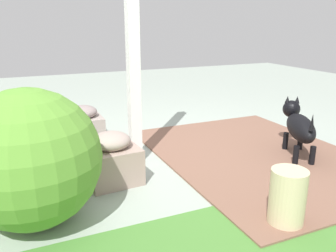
# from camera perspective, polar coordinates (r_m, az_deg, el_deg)

# --- Properties ---
(ground_plane) EXTENTS (12.00, 12.00, 0.00)m
(ground_plane) POSITION_cam_1_polar(r_m,az_deg,el_deg) (3.45, 1.50, -4.78)
(ground_plane) COLOR #96A297
(brick_path) EXTENTS (1.80, 2.40, 0.02)m
(brick_path) POSITION_cam_1_polar(r_m,az_deg,el_deg) (3.54, 14.36, -4.59)
(brick_path) COLOR brown
(brick_path) RESTS_ON ground
(porch_pillar) EXTENTS (0.10, 0.10, 2.39)m
(porch_pillar) POSITION_cam_1_polar(r_m,az_deg,el_deg) (3.07, -5.85, 15.32)
(porch_pillar) COLOR white
(porch_pillar) RESTS_ON ground
(stone_planter_nearest) EXTENTS (0.39, 0.39, 0.41)m
(stone_planter_nearest) POSITION_cam_1_polar(r_m,az_deg,el_deg) (3.86, -13.63, 0.06)
(stone_planter_nearest) COLOR gray
(stone_planter_nearest) RESTS_ON ground
(stone_planter_mid) EXTENTS (0.45, 0.43, 0.42)m
(stone_planter_mid) POSITION_cam_1_polar(r_m,az_deg,el_deg) (2.88, -9.17, -5.36)
(stone_planter_mid) COLOR gray
(stone_planter_mid) RESTS_ON ground
(round_shrub) EXTENTS (0.89, 0.89, 0.89)m
(round_shrub) POSITION_cam_1_polar(r_m,az_deg,el_deg) (2.34, -21.57, -5.01)
(round_shrub) COLOR #5C9733
(round_shrub) RESTS_ON ground
(terracotta_pot_tall) EXTENTS (0.29, 0.29, 0.65)m
(terracotta_pot_tall) POSITION_cam_1_polar(r_m,az_deg,el_deg) (3.69, -21.85, -0.74)
(terracotta_pot_tall) COLOR #B15844
(terracotta_pot_tall) RESTS_ON ground
(dog) EXTENTS (0.50, 0.73, 0.53)m
(dog) POSITION_cam_1_polar(r_m,az_deg,el_deg) (3.57, 20.58, 0.06)
(dog) COLOR black
(dog) RESTS_ON ground
(ceramic_urn) EXTENTS (0.23, 0.23, 0.38)m
(ceramic_urn) POSITION_cam_1_polar(r_m,az_deg,el_deg) (2.39, 18.89, -11.02)
(ceramic_urn) COLOR #CBBA91
(ceramic_urn) RESTS_ON ground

